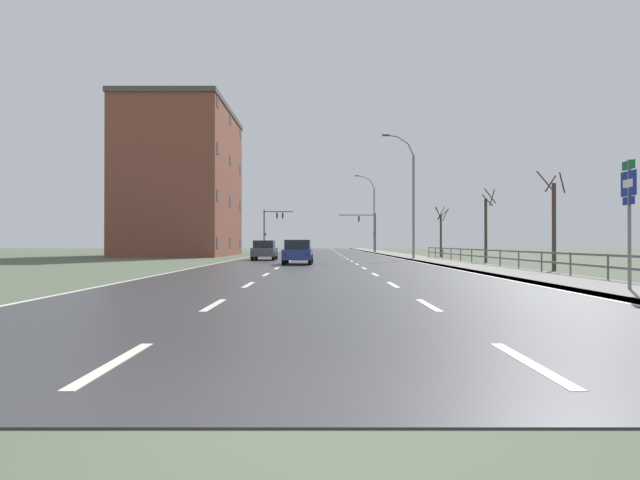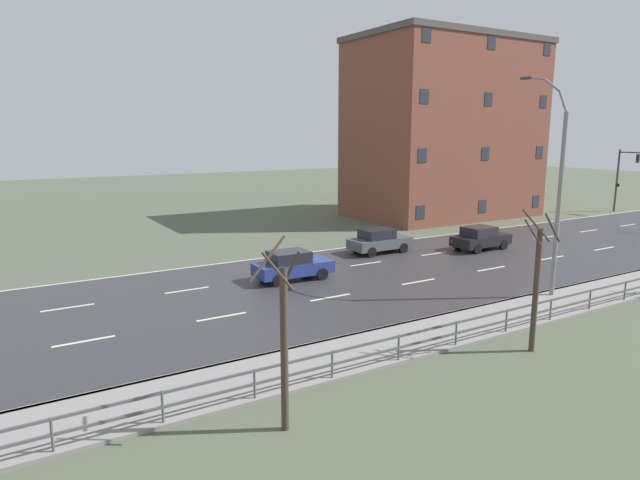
{
  "view_description": "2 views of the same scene",
  "coord_description": "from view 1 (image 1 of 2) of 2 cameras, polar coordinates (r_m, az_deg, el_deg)",
  "views": [
    {
      "loc": [
        -0.02,
        -3.77,
        1.37
      ],
      "look_at": [
        -0.03,
        54.12,
        1.71
      ],
      "focal_mm": 28.84,
      "sensor_mm": 36.0,
      "label": 1
    },
    {
      "loc": [
        23.41,
        15.74,
        7.61
      ],
      "look_at": [
        0.0,
        29.82,
        2.3
      ],
      "focal_mm": 30.96,
      "sensor_mm": 36.0,
      "label": 2
    }
  ],
  "objects": [
    {
      "name": "car_far_left",
      "position": [
        40.94,
        -6.17,
        -1.12
      ],
      "size": [
        1.86,
        4.11,
        1.57
      ],
      "rotation": [
        0.0,
        0.0,
        0.01
      ],
      "color": "#474C51",
      "rests_on": "ground"
    },
    {
      "name": "bare_tree_far",
      "position": [
        50.68,
        13.28,
        0.87
      ],
      "size": [
        1.46,
        1.55,
        4.92
      ],
      "color": "#423328",
      "rests_on": "ground"
    },
    {
      "name": "car_mid_centre",
      "position": [
        47.08,
        -2.11,
        -1.02
      ],
      "size": [
        1.95,
        4.16,
        1.57
      ],
      "rotation": [
        0.0,
        0.0,
        0.04
      ],
      "color": "black",
      "rests_on": "ground"
    },
    {
      "name": "highway_sign",
      "position": [
        16.32,
        31.08,
        3.1
      ],
      "size": [
        0.09,
        0.68,
        3.64
      ],
      "color": "slate",
      "rests_on": "ground"
    },
    {
      "name": "ground_plane",
      "position": [
        51.79,
        0.03,
        -1.92
      ],
      "size": [
        160.0,
        160.0,
        0.12
      ],
      "color": "#4C5642"
    },
    {
      "name": "traffic_signal_right",
      "position": [
        73.83,
        5.37,
        1.52
      ],
      "size": [
        5.32,
        0.36,
        5.63
      ],
      "color": "#38383A",
      "rests_on": "ground"
    },
    {
      "name": "bare_tree_near",
      "position": [
        28.08,
        24.52,
        1.78
      ],
      "size": [
        1.29,
        1.16,
        5.03
      ],
      "color": "#423328",
      "rests_on": "ground"
    },
    {
      "name": "street_lamp_distant",
      "position": [
        72.63,
        5.89,
        2.78
      ],
      "size": [
        2.81,
        0.24,
        10.92
      ],
      "color": "slate",
      "rests_on": "ground"
    },
    {
      "name": "car_near_left",
      "position": [
        32.78,
        -2.45,
        -1.32
      ],
      "size": [
        1.89,
        4.13,
        1.57
      ],
      "rotation": [
        0.0,
        0.0,
        -0.02
      ],
      "color": "navy",
      "rests_on": "ground"
    },
    {
      "name": "street_lamp_midground",
      "position": [
        42.59,
        10.1,
        4.57
      ],
      "size": [
        2.65,
        0.24,
        10.26
      ],
      "color": "slate",
      "rests_on": "ground"
    },
    {
      "name": "bare_tree_mid",
      "position": [
        37.29,
        17.96,
        1.31
      ],
      "size": [
        1.02,
        1.14,
        5.11
      ],
      "color": "#423328",
      "rests_on": "ground"
    },
    {
      "name": "guardrail",
      "position": [
        28.56,
        20.24,
        -1.65
      ],
      "size": [
        0.07,
        39.55,
        1.0
      ],
      "color": "#515459",
      "rests_on": "ground"
    },
    {
      "name": "brick_building",
      "position": [
        58.16,
        -14.94,
        6.21
      ],
      "size": [
        10.48,
        16.73,
        15.96
      ],
      "color": "brown",
      "rests_on": "ground"
    },
    {
      "name": "sidewalk_right",
      "position": [
        64.34,
        7.56,
        -1.5
      ],
      "size": [
        3.0,
        120.0,
        0.12
      ],
      "color": "gray",
      "rests_on": "ground"
    },
    {
      "name": "road_asphalt_strip",
      "position": [
        63.78,
        0.03,
        -1.56
      ],
      "size": [
        14.0,
        120.0,
        0.03
      ],
      "color": "#303033",
      "rests_on": "ground"
    },
    {
      "name": "traffic_signal_left",
      "position": [
        72.66,
        -5.46,
        1.82
      ],
      "size": [
        4.11,
        0.36,
        6.04
      ],
      "color": "#38383A",
      "rests_on": "ground"
    }
  ]
}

